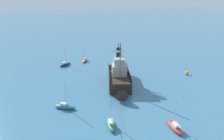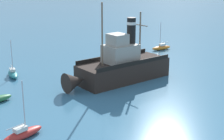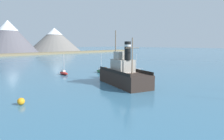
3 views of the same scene
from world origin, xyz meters
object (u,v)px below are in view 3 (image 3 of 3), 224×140
(old_tugboat, at_px, (122,74))
(mooring_buoy, at_px, (21,101))
(sailboat_green, at_px, (101,71))
(sailboat_teal, at_px, (137,72))
(sailboat_red, at_px, (64,73))

(old_tugboat, height_order, mooring_buoy, old_tugboat)
(old_tugboat, bearing_deg, sailboat_green, 62.43)
(sailboat_green, bearing_deg, sailboat_teal, -53.31)
(sailboat_green, bearing_deg, mooring_buoy, -152.90)
(sailboat_red, bearing_deg, sailboat_teal, -39.55)
(old_tugboat, relative_size, sailboat_red, 3.00)
(sailboat_teal, xyz_separation_m, sailboat_green, (-5.57, 7.48, 0.00))
(sailboat_green, height_order, mooring_buoy, sailboat_green)
(sailboat_red, xyz_separation_m, mooring_buoy, (-16.66, -16.80, 0.02))
(sailboat_teal, distance_m, mooring_buoy, 31.03)
(sailboat_red, bearing_deg, mooring_buoy, -134.76)
(sailboat_teal, relative_size, mooring_buoy, 5.54)
(mooring_buoy, bearing_deg, sailboat_teal, 9.85)
(sailboat_teal, height_order, sailboat_red, same)
(sailboat_red, bearing_deg, sailboat_green, -25.66)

